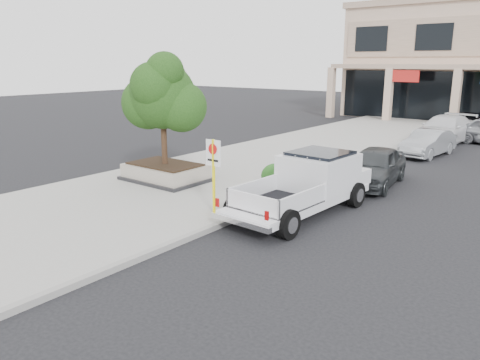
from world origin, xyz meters
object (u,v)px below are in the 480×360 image
object	(u,v)px
planter	(165,172)
curb_car_d	(467,124)
planter_tree	(168,96)
curb_car_b	(428,143)
no_parking_sign	(214,167)
curb_car_c	(444,130)
curb_car_a	(374,166)
pickup_truck	(300,186)

from	to	relation	value
planter	curb_car_d	world-z (taller)	curb_car_d
planter_tree	curb_car_d	world-z (taller)	planter_tree
planter_tree	curb_car_b	bearing A→B (deg)	62.62
no_parking_sign	curb_car_b	distance (m)	14.28
no_parking_sign	curb_car_c	world-z (taller)	no_parking_sign
no_parking_sign	curb_car_c	size ratio (longest dim) A/B	0.42
planter_tree	curb_car_a	world-z (taller)	planter_tree
planter	curb_car_b	world-z (taller)	curb_car_b
planter_tree	pickup_truck	distance (m)	6.46
planter_tree	no_parking_sign	xyz separation A→B (m)	(4.14, -2.15, -1.78)
pickup_truck	curb_car_b	world-z (taller)	pickup_truck
curb_car_d	pickup_truck	bearing A→B (deg)	-86.14
curb_car_c	planter	bearing A→B (deg)	-103.80
planter_tree	curb_car_b	xyz separation A→B (m)	(6.19, 11.95, -2.75)
curb_car_a	curb_car_d	size ratio (longest dim) A/B	0.84
pickup_truck	curb_car_a	xyz separation A→B (m)	(0.38, 4.90, -0.19)
planter_tree	curb_car_c	distance (m)	17.66
planter	curb_car_c	distance (m)	17.66
no_parking_sign	curb_car_c	bearing A→B (deg)	85.13
planter	curb_car_a	bearing A→B (deg)	37.15
curb_car_c	curb_car_d	world-z (taller)	curb_car_c
planter_tree	curb_car_d	bearing A→B (deg)	73.76
planter_tree	pickup_truck	bearing A→B (deg)	-1.45
pickup_truck	curb_car_d	size ratio (longest dim) A/B	1.14
curb_car_c	pickup_truck	bearing A→B (deg)	-83.61
planter_tree	no_parking_sign	world-z (taller)	planter_tree
curb_car_a	curb_car_b	distance (m)	7.20
no_parking_sign	curb_car_b	size ratio (longest dim) A/B	0.57
curb_car_b	curb_car_c	distance (m)	4.57
planter	curb_car_a	size ratio (longest dim) A/B	0.74
curb_car_b	curb_car_a	bearing A→B (deg)	-82.48
planter_tree	curb_car_a	size ratio (longest dim) A/B	0.92
curb_car_c	curb_car_d	xyz separation A→B (m)	(0.31, 4.25, -0.08)
planter	no_parking_sign	bearing A→B (deg)	-25.02
planter	planter_tree	xyz separation A→B (m)	(0.13, 0.15, 2.94)
curb_car_c	curb_car_d	distance (m)	4.26
no_parking_sign	planter	bearing A→B (deg)	154.98
pickup_truck	curb_car_b	bearing A→B (deg)	91.90
curb_car_d	curb_car_a	bearing A→B (deg)	-84.83
no_parking_sign	curb_car_b	world-z (taller)	no_parking_sign
planter	pickup_truck	size ratio (longest dim) A/B	0.54
curb_car_c	curb_car_a	bearing A→B (deg)	-81.41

